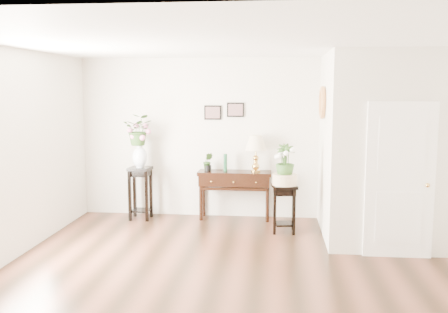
# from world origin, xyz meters

# --- Properties ---
(floor) EXTENTS (6.00, 5.50, 0.02)m
(floor) POSITION_xyz_m (0.00, 0.00, 0.00)
(floor) COLOR brown
(floor) RESTS_ON ground
(ceiling) EXTENTS (6.00, 5.50, 0.02)m
(ceiling) POSITION_xyz_m (0.00, 0.00, 2.80)
(ceiling) COLOR white
(ceiling) RESTS_ON ground
(wall_back) EXTENTS (6.00, 0.02, 2.80)m
(wall_back) POSITION_xyz_m (0.00, 2.75, 1.40)
(wall_back) COLOR silver
(wall_back) RESTS_ON ground
(wall_front) EXTENTS (6.00, 0.02, 2.80)m
(wall_front) POSITION_xyz_m (0.00, -2.75, 1.40)
(wall_front) COLOR silver
(wall_front) RESTS_ON ground
(wall_left) EXTENTS (0.02, 5.50, 2.80)m
(wall_left) POSITION_xyz_m (-3.00, 0.00, 1.40)
(wall_left) COLOR silver
(wall_left) RESTS_ON ground
(partition) EXTENTS (1.80, 1.95, 2.80)m
(partition) POSITION_xyz_m (2.10, 1.77, 1.40)
(partition) COLOR silver
(partition) RESTS_ON floor
(door) EXTENTS (0.90, 0.05, 2.10)m
(door) POSITION_xyz_m (2.10, 0.78, 1.05)
(door) COLOR white
(door) RESTS_ON floor
(art_print_left) EXTENTS (0.30, 0.02, 0.25)m
(art_print_left) POSITION_xyz_m (-0.65, 2.73, 1.85)
(art_print_left) COLOR black
(art_print_left) RESTS_ON wall_back
(art_print_right) EXTENTS (0.30, 0.02, 0.25)m
(art_print_right) POSITION_xyz_m (-0.25, 2.73, 1.90)
(art_print_right) COLOR black
(art_print_right) RESTS_ON wall_back
(wall_ornament) EXTENTS (0.07, 0.51, 0.51)m
(wall_ornament) POSITION_xyz_m (1.16, 1.90, 2.05)
(wall_ornament) COLOR #BB7E4A
(wall_ornament) RESTS_ON partition
(console_table) EXTENTS (1.27, 0.42, 0.84)m
(console_table) POSITION_xyz_m (-0.25, 2.55, 0.42)
(console_table) COLOR black
(console_table) RESTS_ON floor
(table_lamp) EXTENTS (0.49, 0.49, 0.64)m
(table_lamp) POSITION_xyz_m (0.12, 2.55, 1.19)
(table_lamp) COLOR gold
(table_lamp) RESTS_ON console_table
(green_vase) EXTENTS (0.06, 0.06, 0.30)m
(green_vase) POSITION_xyz_m (-0.41, 2.55, 1.01)
(green_vase) COLOR #18472A
(green_vase) RESTS_ON console_table
(potted_plant) EXTENTS (0.17, 0.14, 0.30)m
(potted_plant) POSITION_xyz_m (-0.72, 2.55, 0.99)
(potted_plant) COLOR #274B1B
(potted_plant) RESTS_ON console_table
(plant_stand_a) EXTENTS (0.39, 0.39, 0.92)m
(plant_stand_a) POSITION_xyz_m (-1.88, 2.38, 0.46)
(plant_stand_a) COLOR black
(plant_stand_a) RESTS_ON floor
(porcelain_vase) EXTENTS (0.30, 0.30, 0.43)m
(porcelain_vase) POSITION_xyz_m (-1.88, 2.38, 1.14)
(porcelain_vase) COLOR silver
(porcelain_vase) RESTS_ON plant_stand_a
(lily_arrangement) EXTENTS (0.50, 0.43, 0.54)m
(lily_arrangement) POSITION_xyz_m (-1.88, 2.38, 1.59)
(lily_arrangement) COLOR #274B1B
(lily_arrangement) RESTS_ON porcelain_vase
(plant_stand_b) EXTENTS (0.42, 0.42, 0.76)m
(plant_stand_b) POSITION_xyz_m (0.60, 1.81, 0.38)
(plant_stand_b) COLOR black
(plant_stand_b) RESTS_ON floor
(ceramic_bowl) EXTENTS (0.50, 0.50, 0.17)m
(ceramic_bowl) POSITION_xyz_m (0.60, 1.81, 0.84)
(ceramic_bowl) COLOR beige
(ceramic_bowl) RESTS_ON plant_stand_b
(narcissus) EXTENTS (0.35, 0.35, 0.53)m
(narcissus) POSITION_xyz_m (0.60, 1.81, 1.15)
(narcissus) COLOR #274B1B
(narcissus) RESTS_ON ceramic_bowl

